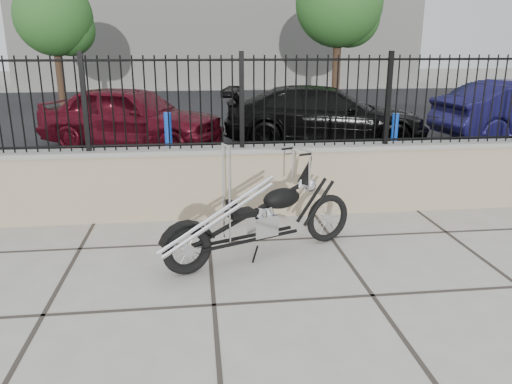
% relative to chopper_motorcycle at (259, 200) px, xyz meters
% --- Properties ---
extents(ground_plane, '(90.00, 90.00, 0.00)m').
position_rel_chopper_motorcycle_xyz_m(ground_plane, '(0.95, -1.02, -0.67)').
color(ground_plane, '#99968E').
rests_on(ground_plane, ground).
extents(parking_lot, '(30.00, 30.00, 0.00)m').
position_rel_chopper_motorcycle_xyz_m(parking_lot, '(0.95, 11.48, -0.67)').
color(parking_lot, black).
rests_on(parking_lot, ground).
extents(retaining_wall, '(14.00, 0.36, 0.96)m').
position_rel_chopper_motorcycle_xyz_m(retaining_wall, '(0.95, 1.48, -0.19)').
color(retaining_wall, gray).
rests_on(retaining_wall, ground_plane).
extents(iron_fence, '(14.00, 0.08, 1.20)m').
position_rel_chopper_motorcycle_xyz_m(iron_fence, '(0.95, 1.48, 0.89)').
color(iron_fence, black).
rests_on(iron_fence, retaining_wall).
extents(background_building, '(22.00, 6.00, 8.00)m').
position_rel_chopper_motorcycle_xyz_m(background_building, '(0.95, 25.48, 3.33)').
color(background_building, beige).
rests_on(background_building, ground_plane).
extents(chopper_motorcycle, '(2.22, 1.23, 1.35)m').
position_rel_chopper_motorcycle_xyz_m(chopper_motorcycle, '(0.00, 0.00, 0.00)').
color(chopper_motorcycle, black).
rests_on(chopper_motorcycle, ground_plane).
extents(car_red, '(4.53, 3.21, 1.43)m').
position_rel_chopper_motorcycle_xyz_m(car_red, '(-2.11, 6.49, 0.04)').
color(car_red, '#510B17').
rests_on(car_red, parking_lot).
extents(car_black, '(5.02, 2.82, 1.37)m').
position_rel_chopper_motorcycle_xyz_m(car_black, '(2.36, 6.33, 0.01)').
color(car_black, black).
rests_on(car_black, parking_lot).
extents(bollard_a, '(0.17, 0.17, 1.12)m').
position_rel_chopper_motorcycle_xyz_m(bollard_a, '(-1.16, 4.02, -0.11)').
color(bollard_a, '#0B16B2').
rests_on(bollard_a, ground_plane).
extents(bollard_b, '(0.16, 0.16, 1.03)m').
position_rel_chopper_motorcycle_xyz_m(bollard_b, '(3.12, 3.99, -0.16)').
color(bollard_b, blue).
rests_on(bollard_b, ground_plane).
extents(tree_left, '(2.91, 2.91, 4.92)m').
position_rel_chopper_motorcycle_xyz_m(tree_left, '(-5.88, 15.68, 2.77)').
color(tree_left, '#382619').
rests_on(tree_left, ground_plane).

